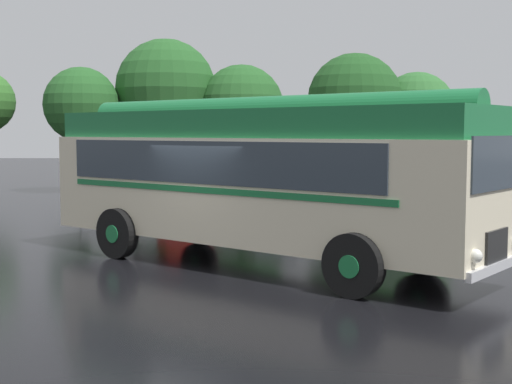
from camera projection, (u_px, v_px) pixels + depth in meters
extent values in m
plane|color=black|center=(210.00, 267.00, 14.66)|extent=(120.00, 120.00, 0.00)
cube|color=beige|center=(257.00, 189.00, 14.72)|extent=(9.28, 8.32, 2.10)
cube|color=#196B38|center=(257.00, 124.00, 14.61)|extent=(9.00, 8.04, 0.56)
cylinder|color=#196B38|center=(257.00, 111.00, 14.59)|extent=(7.68, 6.54, 0.60)
cube|color=#2D3842|center=(282.00, 159.00, 15.85)|extent=(6.17, 5.15, 0.84)
cube|color=#2D3842|center=(205.00, 163.00, 13.88)|extent=(6.17, 5.15, 0.84)
cube|color=#196B38|center=(286.00, 183.00, 15.83)|extent=(6.32, 5.27, 0.12)
cube|color=#196B38|center=(209.00, 191.00, 13.87)|extent=(6.32, 5.27, 0.12)
cube|color=#2D3842|center=(498.00, 163.00, 11.53)|extent=(1.44, 1.71, 0.88)
cube|color=black|center=(496.00, 247.00, 11.65)|extent=(0.62, 0.73, 0.56)
cube|color=silver|center=(497.00, 267.00, 11.66)|extent=(1.60, 1.89, 0.16)
sphere|color=white|center=(476.00, 256.00, 10.95)|extent=(0.22, 0.22, 0.22)
cylinder|color=black|center=(423.00, 246.00, 13.89)|extent=(1.02, 0.92, 1.10)
cylinder|color=#196B38|center=(423.00, 246.00, 13.89)|extent=(0.50, 0.49, 0.39)
cylinder|color=black|center=(353.00, 265.00, 11.87)|extent=(1.02, 0.92, 1.10)
cylinder|color=#196B38|center=(353.00, 265.00, 11.87)|extent=(0.50, 0.49, 0.39)
cylinder|color=black|center=(199.00, 222.00, 17.63)|extent=(1.02, 0.92, 1.10)
cylinder|color=#196B38|center=(199.00, 222.00, 17.63)|extent=(0.50, 0.49, 0.39)
cylinder|color=black|center=(117.00, 233.00, 15.62)|extent=(1.02, 0.92, 1.10)
cylinder|color=#196B38|center=(117.00, 233.00, 15.62)|extent=(0.50, 0.49, 0.39)
cube|color=#B7BABF|center=(114.00, 189.00, 25.94)|extent=(1.94, 4.29, 0.70)
cube|color=#B7BABF|center=(114.00, 171.00, 26.03)|extent=(1.62, 2.27, 0.64)
cube|color=#2D3842|center=(135.00, 171.00, 26.09)|extent=(0.14, 1.93, 0.50)
cube|color=#2D3842|center=(93.00, 171.00, 25.98)|extent=(0.14, 1.93, 0.50)
cylinder|color=black|center=(135.00, 202.00, 24.75)|extent=(0.24, 0.65, 0.64)
cylinder|color=black|center=(84.00, 203.00, 24.61)|extent=(0.24, 0.65, 0.64)
cylinder|color=black|center=(142.00, 196.00, 27.33)|extent=(0.24, 0.65, 0.64)
cylinder|color=black|center=(95.00, 196.00, 27.20)|extent=(0.24, 0.65, 0.64)
cube|color=maroon|center=(191.00, 191.00, 25.42)|extent=(1.95, 4.29, 0.70)
cube|color=maroon|center=(192.00, 172.00, 25.51)|extent=(1.62, 2.27, 0.64)
cube|color=#2D3842|center=(213.00, 172.00, 25.48)|extent=(0.14, 1.93, 0.50)
cube|color=#2D3842|center=(171.00, 172.00, 25.54)|extent=(0.14, 1.93, 0.50)
cylinder|color=black|center=(212.00, 204.00, 24.11)|extent=(0.24, 0.65, 0.64)
cylinder|color=black|center=(160.00, 204.00, 24.19)|extent=(0.24, 0.65, 0.64)
cylinder|color=black|center=(219.00, 197.00, 26.70)|extent=(0.24, 0.65, 0.64)
cylinder|color=black|center=(173.00, 197.00, 26.78)|extent=(0.24, 0.65, 0.64)
cube|color=#4C5156|center=(271.00, 191.00, 25.26)|extent=(2.21, 4.38, 0.70)
cube|color=#4C5156|center=(271.00, 172.00, 25.35)|extent=(1.76, 2.35, 0.64)
cube|color=#2D3842|center=(292.00, 172.00, 25.46)|extent=(0.27, 1.92, 0.50)
cube|color=#2D3842|center=(250.00, 172.00, 25.24)|extent=(0.27, 1.92, 0.50)
cylinder|color=black|center=(303.00, 204.00, 24.13)|extent=(0.28, 0.66, 0.64)
cylinder|color=black|center=(252.00, 205.00, 23.88)|extent=(0.28, 0.66, 0.64)
cylinder|color=black|center=(289.00, 197.00, 26.70)|extent=(0.28, 0.66, 0.64)
cylinder|color=black|center=(242.00, 198.00, 26.45)|extent=(0.28, 0.66, 0.64)
cylinder|color=#4C3823|center=(82.00, 163.00, 32.23)|extent=(0.27, 0.27, 2.72)
sphere|color=#235623|center=(81.00, 104.00, 32.00)|extent=(3.36, 3.36, 3.36)
sphere|color=#235623|center=(90.00, 100.00, 32.12)|extent=(2.47, 2.47, 2.47)
cylinder|color=#4C3823|center=(166.00, 159.00, 33.75)|extent=(0.31, 0.31, 2.99)
sphere|color=#235623|center=(166.00, 89.00, 33.48)|extent=(4.71, 4.71, 4.71)
sphere|color=#235623|center=(167.00, 87.00, 33.39)|extent=(3.34, 3.34, 3.34)
cylinder|color=#4C3823|center=(242.00, 165.00, 33.35)|extent=(0.33, 0.33, 2.43)
sphere|color=#235623|center=(242.00, 107.00, 33.12)|extent=(3.94, 3.94, 3.94)
sphere|color=#235623|center=(232.00, 106.00, 33.10)|extent=(2.70, 2.70, 2.70)
cylinder|color=#4C3823|center=(354.00, 164.00, 32.28)|extent=(0.30, 0.30, 2.56)
sphere|color=#1E4C1E|center=(355.00, 101.00, 32.03)|extent=(4.25, 4.25, 4.25)
sphere|color=#1E4C1E|center=(341.00, 94.00, 32.26)|extent=(2.41, 2.41, 2.41)
cylinder|color=#4C3823|center=(415.00, 165.00, 33.08)|extent=(0.30, 0.30, 2.40)
sphere|color=#2D662D|center=(416.00, 111.00, 32.86)|extent=(3.56, 3.56, 3.56)
sphere|color=#2D662D|center=(419.00, 110.00, 32.69)|extent=(2.08, 2.08, 2.08)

